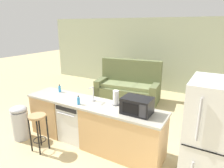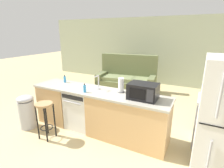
{
  "view_description": "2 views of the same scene",
  "coord_description": "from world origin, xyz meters",
  "px_view_note": "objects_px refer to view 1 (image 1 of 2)",
  "views": [
    {
      "loc": [
        2.3,
        -2.93,
        2.35
      ],
      "look_at": [
        0.26,
        0.61,
        1.14
      ],
      "focal_mm": 32.0,
      "sensor_mm": 36.0,
      "label": 1
    },
    {
      "loc": [
        1.95,
        -2.81,
        2.03
      ],
      "look_at": [
        0.36,
        0.26,
        1.0
      ],
      "focal_mm": 28.0,
      "sensor_mm": 36.0,
      "label": 2
    }
  ],
  "objects_px": {
    "dishwasher": "(77,120)",
    "trash_bin": "(20,122)",
    "paper_towel_roll": "(116,98)",
    "dish_soap_bottle": "(60,89)",
    "bar_stool": "(38,125)",
    "soap_bottle": "(78,101)",
    "refrigerator": "(215,153)",
    "stove_range": "(216,141)",
    "microwave": "(137,106)",
    "couch": "(129,87)"
  },
  "relations": [
    {
      "from": "trash_bin",
      "to": "dishwasher",
      "type": "bearing_deg",
      "value": 29.84
    },
    {
      "from": "refrigerator",
      "to": "soap_bottle",
      "type": "relative_size",
      "value": 10.08
    },
    {
      "from": "dish_soap_bottle",
      "to": "couch",
      "type": "relative_size",
      "value": 0.08
    },
    {
      "from": "dishwasher",
      "to": "trash_bin",
      "type": "bearing_deg",
      "value": -150.16
    },
    {
      "from": "paper_towel_roll",
      "to": "dish_soap_bottle",
      "type": "xyz_separation_m",
      "value": [
        -1.45,
        0.02,
        -0.07
      ]
    },
    {
      "from": "dish_soap_bottle",
      "to": "stove_range",
      "type": "bearing_deg",
      "value": 6.75
    },
    {
      "from": "trash_bin",
      "to": "soap_bottle",
      "type": "bearing_deg",
      "value": 17.69
    },
    {
      "from": "microwave",
      "to": "couch",
      "type": "xyz_separation_m",
      "value": [
        -1.45,
        2.76,
        -0.65
      ]
    },
    {
      "from": "dishwasher",
      "to": "soap_bottle",
      "type": "bearing_deg",
      "value": -38.24
    },
    {
      "from": "paper_towel_roll",
      "to": "dish_soap_bottle",
      "type": "height_order",
      "value": "paper_towel_roll"
    },
    {
      "from": "dishwasher",
      "to": "couch",
      "type": "relative_size",
      "value": 0.4
    },
    {
      "from": "dish_soap_bottle",
      "to": "trash_bin",
      "type": "relative_size",
      "value": 0.24
    },
    {
      "from": "dishwasher",
      "to": "soap_bottle",
      "type": "distance_m",
      "value": 0.63
    },
    {
      "from": "stove_range",
      "to": "paper_towel_roll",
      "type": "relative_size",
      "value": 3.19
    },
    {
      "from": "soap_bottle",
      "to": "dish_soap_bottle",
      "type": "height_order",
      "value": "same"
    },
    {
      "from": "dish_soap_bottle",
      "to": "trash_bin",
      "type": "xyz_separation_m",
      "value": [
        -0.45,
        -0.77,
        -0.59
      ]
    },
    {
      "from": "refrigerator",
      "to": "soap_bottle",
      "type": "xyz_separation_m",
      "value": [
        -2.36,
        0.36,
        0.09
      ]
    },
    {
      "from": "dish_soap_bottle",
      "to": "couch",
      "type": "distance_m",
      "value": 2.7
    },
    {
      "from": "dishwasher",
      "to": "couch",
      "type": "xyz_separation_m",
      "value": [
        -0.1,
        2.76,
        -0.03
      ]
    },
    {
      "from": "paper_towel_roll",
      "to": "dish_soap_bottle",
      "type": "relative_size",
      "value": 1.6
    },
    {
      "from": "soap_bottle",
      "to": "dish_soap_bottle",
      "type": "distance_m",
      "value": 0.9
    },
    {
      "from": "bar_stool",
      "to": "couch",
      "type": "distance_m",
      "value": 3.47
    },
    {
      "from": "microwave",
      "to": "soap_bottle",
      "type": "relative_size",
      "value": 2.84
    },
    {
      "from": "dishwasher",
      "to": "bar_stool",
      "type": "height_order",
      "value": "dishwasher"
    },
    {
      "from": "dishwasher",
      "to": "microwave",
      "type": "relative_size",
      "value": 1.68
    },
    {
      "from": "stove_range",
      "to": "dish_soap_bottle",
      "type": "height_order",
      "value": "dish_soap_bottle"
    },
    {
      "from": "bar_stool",
      "to": "stove_range",
      "type": "bearing_deg",
      "value": 22.82
    },
    {
      "from": "trash_bin",
      "to": "couch",
      "type": "xyz_separation_m",
      "value": [
        0.94,
        3.36,
        0.02
      ]
    },
    {
      "from": "stove_range",
      "to": "soap_bottle",
      "type": "bearing_deg",
      "value": -162.68
    },
    {
      "from": "microwave",
      "to": "trash_bin",
      "type": "relative_size",
      "value": 0.68
    },
    {
      "from": "trash_bin",
      "to": "couch",
      "type": "height_order",
      "value": "couch"
    },
    {
      "from": "stove_range",
      "to": "refrigerator",
      "type": "bearing_deg",
      "value": -90.01
    },
    {
      "from": "refrigerator",
      "to": "soap_bottle",
      "type": "bearing_deg",
      "value": 171.3
    },
    {
      "from": "trash_bin",
      "to": "dish_soap_bottle",
      "type": "bearing_deg",
      "value": 59.71
    },
    {
      "from": "soap_bottle",
      "to": "bar_stool",
      "type": "relative_size",
      "value": 0.24
    },
    {
      "from": "soap_bottle",
      "to": "trash_bin",
      "type": "height_order",
      "value": "soap_bottle"
    },
    {
      "from": "refrigerator",
      "to": "couch",
      "type": "height_order",
      "value": "refrigerator"
    },
    {
      "from": "trash_bin",
      "to": "couch",
      "type": "bearing_deg",
      "value": 74.35
    },
    {
      "from": "dishwasher",
      "to": "microwave",
      "type": "xyz_separation_m",
      "value": [
        1.35,
        -0.0,
        0.62
      ]
    },
    {
      "from": "microwave",
      "to": "trash_bin",
      "type": "distance_m",
      "value": 2.55
    },
    {
      "from": "paper_towel_roll",
      "to": "couch",
      "type": "height_order",
      "value": "couch"
    },
    {
      "from": "refrigerator",
      "to": "paper_towel_roll",
      "type": "distance_m",
      "value": 1.88
    },
    {
      "from": "trash_bin",
      "to": "couch",
      "type": "relative_size",
      "value": 0.35
    },
    {
      "from": "dishwasher",
      "to": "stove_range",
      "type": "xyz_separation_m",
      "value": [
        2.6,
        0.55,
        0.03
      ]
    },
    {
      "from": "stove_range",
      "to": "paper_towel_roll",
      "type": "xyz_separation_m",
      "value": [
        -1.74,
        -0.4,
        0.59
      ]
    },
    {
      "from": "dishwasher",
      "to": "trash_bin",
      "type": "xyz_separation_m",
      "value": [
        -1.04,
        -0.6,
        -0.04
      ]
    },
    {
      "from": "stove_range",
      "to": "soap_bottle",
      "type": "distance_m",
      "value": 2.53
    },
    {
      "from": "stove_range",
      "to": "dish_soap_bottle",
      "type": "relative_size",
      "value": 5.11
    },
    {
      "from": "dish_soap_bottle",
      "to": "microwave",
      "type": "bearing_deg",
      "value": -5.06
    },
    {
      "from": "refrigerator",
      "to": "dishwasher",
      "type": "bearing_deg",
      "value": 168.07
    }
  ]
}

